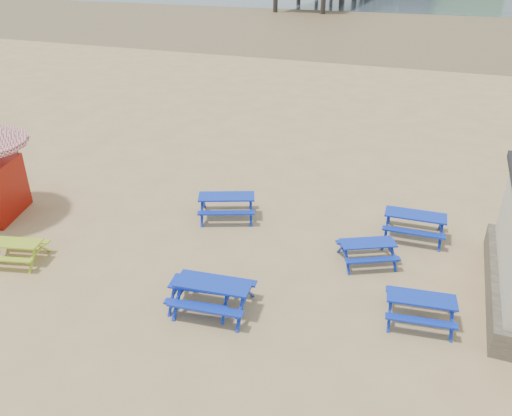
% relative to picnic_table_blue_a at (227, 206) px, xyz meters
% --- Properties ---
extents(ground, '(400.00, 400.00, 0.00)m').
position_rel_picnic_table_blue_a_xyz_m(ground, '(1.53, -2.34, -0.40)').
color(ground, tan).
rests_on(ground, ground).
extents(wet_sand, '(400.00, 400.00, 0.00)m').
position_rel_picnic_table_blue_a_xyz_m(wet_sand, '(1.53, 52.66, -0.40)').
color(wet_sand, brown).
rests_on(wet_sand, ground).
extents(picnic_table_blue_a, '(2.36, 2.15, 0.80)m').
position_rel_picnic_table_blue_a_xyz_m(picnic_table_blue_a, '(0.00, 0.00, 0.00)').
color(picnic_table_blue_a, '#1623B8').
rests_on(picnic_table_blue_a, ground).
extents(picnic_table_blue_b, '(1.97, 1.62, 0.80)m').
position_rel_picnic_table_blue_a_xyz_m(picnic_table_blue_b, '(6.18, 0.97, -0.00)').
color(picnic_table_blue_b, '#1623B8').
rests_on(picnic_table_blue_b, ground).
extents(picnic_table_blue_c, '(2.02, 1.88, 0.67)m').
position_rel_picnic_table_blue_a_xyz_m(picnic_table_blue_c, '(5.04, -1.10, -0.07)').
color(picnic_table_blue_c, '#1623B8').
rests_on(picnic_table_blue_c, ground).
extents(picnic_table_blue_d, '(2.09, 1.76, 0.81)m').
position_rel_picnic_table_blue_a_xyz_m(picnic_table_blue_d, '(1.76, -4.71, 0.00)').
color(picnic_table_blue_d, '#1623B8').
rests_on(picnic_table_blue_d, ground).
extents(picnic_table_blue_e, '(1.81, 1.55, 0.68)m').
position_rel_picnic_table_blue_a_xyz_m(picnic_table_blue_e, '(1.42, -4.70, -0.06)').
color(picnic_table_blue_e, '#1623B8').
rests_on(picnic_table_blue_e, ground).
extents(picnic_table_blue_f, '(1.84, 1.56, 0.70)m').
position_rel_picnic_table_blue_a_xyz_m(picnic_table_blue_f, '(6.73, -3.29, -0.05)').
color(picnic_table_blue_f, '#1623B8').
rests_on(picnic_table_blue_f, ground).
extents(picnic_table_yellow, '(1.82, 1.61, 0.65)m').
position_rel_picnic_table_blue_a_xyz_m(picnic_table_yellow, '(-4.67, -4.83, -0.08)').
color(picnic_table_yellow, '#88B417').
rests_on(picnic_table_yellow, ground).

